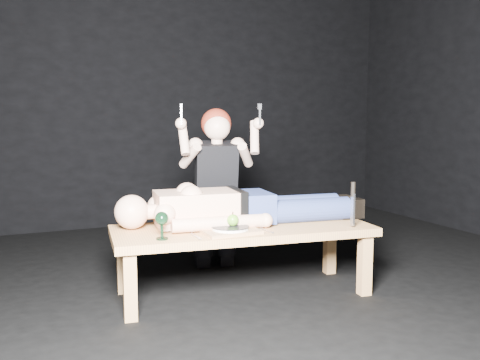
{
  "coord_description": "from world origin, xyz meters",
  "views": [
    {
      "loc": [
        -1.71,
        -3.08,
        1.17
      ],
      "look_at": [
        -0.34,
        0.05,
        0.75
      ],
      "focal_mm": 39.56,
      "sensor_mm": 36.0,
      "label": 1
    }
  ],
  "objects_px": {
    "lying_man": "(245,202)",
    "table": "(243,260)",
    "kneeling_woman": "(215,187)",
    "carving_knife": "(353,205)",
    "goblet": "(162,226)",
    "serving_tray": "(230,231)"
  },
  "relations": [
    {
      "from": "lying_man",
      "to": "carving_knife",
      "type": "relative_size",
      "value": 5.98
    },
    {
      "from": "kneeling_woman",
      "to": "goblet",
      "type": "relative_size",
      "value": 7.64
    },
    {
      "from": "lying_man",
      "to": "table",
      "type": "bearing_deg",
      "value": -113.75
    },
    {
      "from": "table",
      "to": "kneeling_woman",
      "type": "xyz_separation_m",
      "value": [
        0.05,
        0.65,
        0.4
      ]
    },
    {
      "from": "table",
      "to": "goblet",
      "type": "relative_size",
      "value": 10.2
    },
    {
      "from": "kneeling_woman",
      "to": "lying_man",
      "type": "bearing_deg",
      "value": -75.37
    },
    {
      "from": "table",
      "to": "kneeling_woman",
      "type": "distance_m",
      "value": 0.76
    },
    {
      "from": "table",
      "to": "carving_knife",
      "type": "xyz_separation_m",
      "value": [
        0.64,
        -0.3,
        0.37
      ]
    },
    {
      "from": "lying_man",
      "to": "goblet",
      "type": "distance_m",
      "value": 0.7
    },
    {
      "from": "lying_man",
      "to": "carving_knife",
      "type": "bearing_deg",
      "value": -29.47
    },
    {
      "from": "serving_tray",
      "to": "goblet",
      "type": "xyz_separation_m",
      "value": [
        -0.43,
        -0.0,
        0.07
      ]
    },
    {
      "from": "serving_tray",
      "to": "table",
      "type": "bearing_deg",
      "value": 42.84
    },
    {
      "from": "kneeling_woman",
      "to": "goblet",
      "type": "distance_m",
      "value": 1.01
    },
    {
      "from": "lying_man",
      "to": "serving_tray",
      "type": "xyz_separation_m",
      "value": [
        -0.21,
        -0.25,
        -0.13
      ]
    },
    {
      "from": "table",
      "to": "serving_tray",
      "type": "bearing_deg",
      "value": -130.63
    },
    {
      "from": "kneeling_woman",
      "to": "carving_knife",
      "type": "relative_size",
      "value": 4.25
    },
    {
      "from": "serving_tray",
      "to": "carving_knife",
      "type": "height_order",
      "value": "carving_knife"
    },
    {
      "from": "table",
      "to": "lying_man",
      "type": "bearing_deg",
      "value": 66.25
    },
    {
      "from": "lying_man",
      "to": "kneeling_woman",
      "type": "height_order",
      "value": "kneeling_woman"
    },
    {
      "from": "carving_knife",
      "to": "table",
      "type": "bearing_deg",
      "value": 161.39
    },
    {
      "from": "table",
      "to": "goblet",
      "type": "distance_m",
      "value": 0.67
    },
    {
      "from": "kneeling_woman",
      "to": "serving_tray",
      "type": "height_order",
      "value": "kneeling_woman"
    }
  ]
}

